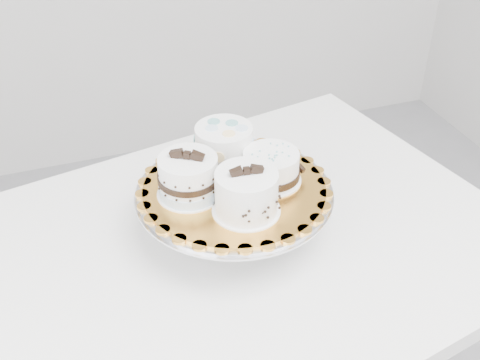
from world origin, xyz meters
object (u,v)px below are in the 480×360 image
object	(u,v)px
table	(213,281)
cake_stand	(234,202)
cake_swirl	(246,194)
cake_banded	(189,178)
cake_board	(234,188)
cake_ribbon	(271,168)
cake_dots	(224,146)

from	to	relation	value
table	cake_stand	xyz separation A→B (m)	(0.06, 0.04, 0.15)
cake_swirl	cake_banded	xyz separation A→B (m)	(-0.08, 0.08, -0.00)
cake_board	cake_swirl	bearing A→B (deg)	-92.51
cake_board	cake_ribbon	xyz separation A→B (m)	(0.07, -0.00, 0.03)
cake_board	cake_swirl	world-z (taller)	cake_swirl
cake_stand	cake_banded	world-z (taller)	cake_banded
cake_swirl	cake_stand	bearing A→B (deg)	93.25
table	cake_banded	bearing A→B (deg)	106.60
table	cake_swirl	xyz separation A→B (m)	(0.06, -0.04, 0.23)
cake_board	cake_ribbon	bearing A→B (deg)	-1.65
cake_stand	cake_swirl	xyz separation A→B (m)	(-0.00, -0.07, 0.07)
cake_swirl	cake_banded	size ratio (longest dim) A/B	0.83
cake_board	cake_banded	world-z (taller)	cake_banded
cake_swirl	cake_ribbon	distance (m)	0.11
cake_stand	cake_swirl	distance (m)	0.11
cake_swirl	cake_ribbon	bearing A→B (deg)	49.59
cake_banded	cake_dots	world-z (taller)	cake_banded
table	cake_dots	distance (m)	0.27
cake_board	cake_swirl	size ratio (longest dim) A/B	2.81
cake_swirl	cake_dots	bearing A→B (deg)	92.00
cake_ribbon	cake_swirl	bearing A→B (deg)	-154.28
cake_stand	cake_ribbon	xyz separation A→B (m)	(0.07, -0.00, 0.06)
cake_dots	cake_ribbon	xyz separation A→B (m)	(0.07, -0.08, -0.01)
table	cake_ribbon	world-z (taller)	cake_ribbon
cake_board	cake_swirl	xyz separation A→B (m)	(-0.00, -0.07, 0.04)
table	cake_board	size ratio (longest dim) A/B	3.82
table	cake_board	world-z (taller)	cake_board
table	cake_board	bearing A→B (deg)	22.13
table	cake_dots	bearing A→B (deg)	49.56
cake_swirl	cake_ribbon	size ratio (longest dim) A/B	0.92
cake_board	cake_dots	distance (m)	0.09
cake_board	cake_ribbon	distance (m)	0.08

